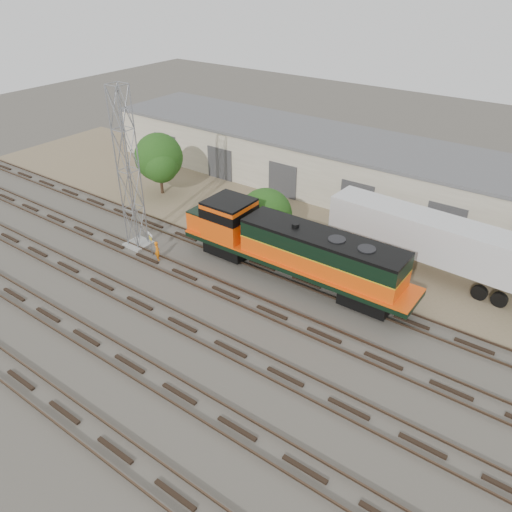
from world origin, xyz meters
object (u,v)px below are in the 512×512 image
Objects in this scene: locomotive at (291,247)px; semi_trailer at (427,237)px; signal_tower at (129,173)px; worker at (157,251)px.

locomotive is 1.27× the size of semi_trailer.
locomotive is 13.77m from signal_tower.
semi_trailer is (17.45, 10.82, 2.00)m from worker.
worker is (-9.80, -4.01, -1.74)m from locomotive.
semi_trailer is (20.48, 10.09, -3.53)m from signal_tower.
signal_tower is at bearing 11.23° from worker.
semi_trailer is at bearing 41.64° from locomotive.
signal_tower is 8.02× the size of worker.
locomotive is at bearing 14.37° from signal_tower.
signal_tower is at bearing -150.67° from semi_trailer.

